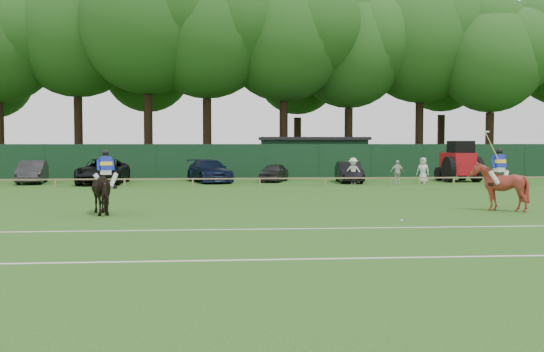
{
  "coord_description": "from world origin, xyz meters",
  "views": [
    {
      "loc": [
        -1.41,
        -20.04,
        2.63
      ],
      "look_at": [
        0.5,
        3.0,
        1.4
      ],
      "focal_mm": 42.0,
      "sensor_mm": 36.0,
      "label": 1
    }
  ],
  "objects": [
    {
      "name": "ground",
      "position": [
        0.0,
        0.0,
        0.0
      ],
      "size": [
        160.0,
        160.0,
        0.0
      ],
      "primitive_type": "plane",
      "color": "#1E4C14",
      "rests_on": "ground"
    },
    {
      "name": "horse_dark",
      "position": [
        -5.56,
        3.58,
        0.91
      ],
      "size": [
        1.71,
        2.37,
        1.82
      ],
      "primitive_type": "imported",
      "rotation": [
        0.0,
        0.0,
        3.52
      ],
      "color": "black",
      "rests_on": "ground"
    },
    {
      "name": "horse_chestnut",
      "position": [
        9.25,
        3.42,
        0.94
      ],
      "size": [
        1.91,
        2.04,
        1.88
      ],
      "primitive_type": "imported",
      "rotation": [
        0.0,
        0.0,
        3.4
      ],
      "color": "maroon",
      "rests_on": "ground"
    },
    {
      "name": "sedan_grey",
      "position": [
        -13.36,
        21.72,
        0.73
      ],
      "size": [
        2.18,
        4.6,
        1.46
      ],
      "primitive_type": "imported",
      "rotation": [
        0.0,
        0.0,
        0.15
      ],
      "color": "#2A292C",
      "rests_on": "ground"
    },
    {
      "name": "suv_black",
      "position": [
        -8.77,
        20.91,
        0.8
      ],
      "size": [
        2.75,
        5.83,
        1.61
      ],
      "primitive_type": "imported",
      "rotation": [
        0.0,
        0.0,
        -0.01
      ],
      "color": "black",
      "rests_on": "ground"
    },
    {
      "name": "sedan_navy",
      "position": [
        -2.07,
        21.91,
        0.74
      ],
      "size": [
        3.49,
        5.52,
        1.49
      ],
      "primitive_type": "imported",
      "rotation": [
        0.0,
        0.0,
        0.3
      ],
      "color": "#101835",
      "rests_on": "ground"
    },
    {
      "name": "hatch_grey",
      "position": [
        2.21,
        22.18,
        0.61
      ],
      "size": [
        2.51,
        3.88,
        1.23
      ],
      "primitive_type": "imported",
      "rotation": [
        0.0,
        0.0,
        -0.32
      ],
      "color": "#2B2B2E",
      "rests_on": "ground"
    },
    {
      "name": "estate_black",
      "position": [
        7.05,
        20.9,
        0.68
      ],
      "size": [
        1.67,
        4.18,
        1.35
      ],
      "primitive_type": "imported",
      "rotation": [
        0.0,
        0.0,
        -0.06
      ],
      "color": "black",
      "rests_on": "ground"
    },
    {
      "name": "spectator_left",
      "position": [
        6.93,
        19.1,
        0.83
      ],
      "size": [
        1.18,
        0.83,
        1.66
      ],
      "primitive_type": "imported",
      "rotation": [
        0.0,
        0.0,
        -0.22
      ],
      "color": "silver",
      "rests_on": "ground"
    },
    {
      "name": "spectator_mid",
      "position": [
        9.73,
        19.06,
        0.75
      ],
      "size": [
        0.88,
        0.37,
        1.51
      ],
      "primitive_type": "imported",
      "rotation": [
        0.0,
        0.0,
        -0.01
      ],
      "color": "silver",
      "rests_on": "ground"
    },
    {
      "name": "spectator_right",
      "position": [
        11.57,
        19.59,
        0.83
      ],
      "size": [
        0.97,
        0.9,
        1.66
      ],
      "primitive_type": "imported",
      "rotation": [
        0.0,
        0.0,
        -0.62
      ],
      "color": "silver",
      "rests_on": "ground"
    },
    {
      "name": "rider_dark",
      "position": [
        -5.55,
        3.57,
        1.7
      ],
      "size": [
        0.91,
        0.56,
        1.41
      ],
      "rotation": [
        0.0,
        0.0,
        3.52
      ],
      "color": "silver",
      "rests_on": "ground"
    },
    {
      "name": "rider_chestnut",
      "position": [
        9.25,
        3.4,
        1.76
      ],
      "size": [
        0.97,
        0.51,
        2.05
      ],
      "rotation": [
        0.0,
        0.0,
        3.4
      ],
      "color": "silver",
      "rests_on": "ground"
    },
    {
      "name": "polo_ball",
      "position": [
        4.58,
        0.37,
        0.04
      ],
      "size": [
        0.09,
        0.09,
        0.09
      ],
      "primitive_type": "sphere",
      "color": "silver",
      "rests_on": "ground"
    },
    {
      "name": "pitch_lines",
      "position": [
        0.0,
        -3.5,
        0.01
      ],
      "size": [
        60.0,
        5.1,
        0.01
      ],
      "color": "silver",
      "rests_on": "ground"
    },
    {
      "name": "pitch_rail",
      "position": [
        0.0,
        18.0,
        0.45
      ],
      "size": [
        62.1,
        0.1,
        0.5
      ],
      "color": "#997F5B",
      "rests_on": "ground"
    },
    {
      "name": "perimeter_fence",
      "position": [
        0.0,
        27.0,
        1.25
      ],
      "size": [
        92.08,
        0.08,
        2.5
      ],
      "color": "#14351E",
      "rests_on": "ground"
    },
    {
      "name": "utility_shed",
      "position": [
        6.0,
        30.0,
        1.54
      ],
      "size": [
        8.4,
        4.4,
        3.04
      ],
      "color": "#14331E",
      "rests_on": "ground"
    },
    {
      "name": "tree_row",
      "position": [
        2.0,
        35.0,
        0.0
      ],
      "size": [
        96.0,
        12.0,
        21.0
      ],
      "primitive_type": null,
      "color": "#26561C",
      "rests_on": "ground"
    },
    {
      "name": "tractor",
      "position": [
        14.59,
        21.32,
        1.29
      ],
      "size": [
        2.35,
        3.33,
        2.72
      ],
      "rotation": [
        0.0,
        0.0,
        0.05
      ],
      "color": "#B01017",
      "rests_on": "ground"
    }
  ]
}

